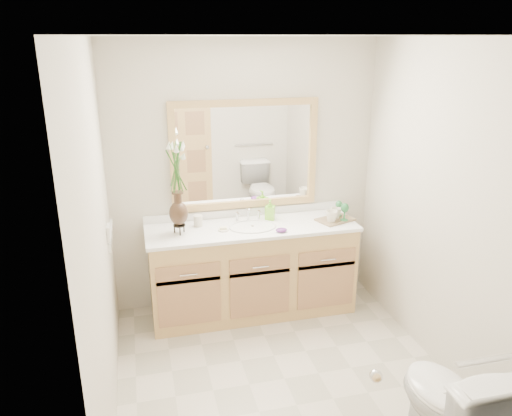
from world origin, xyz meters
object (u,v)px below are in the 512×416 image
object	(u,v)px
toilet	(448,407)
flower_vase	(177,175)
tumbler	(198,221)
tray	(335,220)
soap_bottle	(270,211)

from	to	relation	value
toilet	flower_vase	size ratio (longest dim) A/B	1.00
tumbler	toilet	bearing A→B (deg)	-60.54
flower_vase	tumbler	xyz separation A→B (m)	(0.17, 0.13, -0.46)
toilet	flower_vase	bearing A→B (deg)	-55.22
tumbler	tray	world-z (taller)	tumbler
tumbler	soap_bottle	world-z (taller)	soap_bottle
flower_vase	tray	distance (m)	1.48
flower_vase	tray	size ratio (longest dim) A/B	2.36
toilet	soap_bottle	bearing A→B (deg)	-76.28
flower_vase	soap_bottle	size ratio (longest dim) A/B	4.50
soap_bottle	toilet	bearing A→B (deg)	-52.01
tumbler	soap_bottle	bearing A→B (deg)	1.41
tray	toilet	bearing A→B (deg)	-111.47
toilet	tumbler	bearing A→B (deg)	-60.54
flower_vase	soap_bottle	xyz separation A→B (m)	(0.83, 0.15, -0.43)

